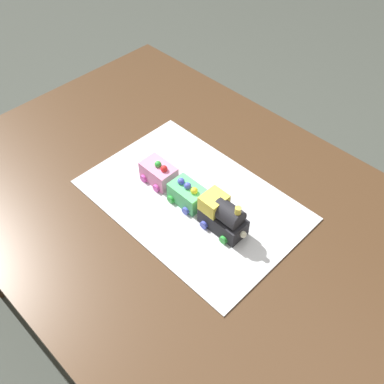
% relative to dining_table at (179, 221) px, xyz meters
% --- Properties ---
extents(ground_plane, '(8.00, 8.00, 0.00)m').
position_rel_dining_table_xyz_m(ground_plane, '(0.00, 0.00, -0.63)').
color(ground_plane, '#474C44').
extents(dining_table, '(1.40, 1.00, 0.74)m').
position_rel_dining_table_xyz_m(dining_table, '(0.00, 0.00, 0.00)').
color(dining_table, '#4C331E').
rests_on(dining_table, ground).
extents(cake_board, '(0.60, 0.40, 0.00)m').
position_rel_dining_table_xyz_m(cake_board, '(-0.03, -0.02, 0.11)').
color(cake_board, silver).
rests_on(cake_board, dining_table).
extents(cake_locomotive, '(0.14, 0.08, 0.12)m').
position_rel_dining_table_xyz_m(cake_locomotive, '(-0.16, -0.01, 0.16)').
color(cake_locomotive, '#232328').
rests_on(cake_locomotive, cake_board).
extents(cake_car_flatbed_mint_green, '(0.10, 0.08, 0.07)m').
position_rel_dining_table_xyz_m(cake_car_flatbed_mint_green, '(-0.03, -0.01, 0.14)').
color(cake_car_flatbed_mint_green, '#59CC7A').
rests_on(cake_car_flatbed_mint_green, cake_board).
extents(cake_car_gondola_bubblegum, '(0.10, 0.08, 0.07)m').
position_rel_dining_table_xyz_m(cake_car_gondola_bubblegum, '(0.09, -0.01, 0.14)').
color(cake_car_gondola_bubblegum, pink).
rests_on(cake_car_gondola_bubblegum, cake_board).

